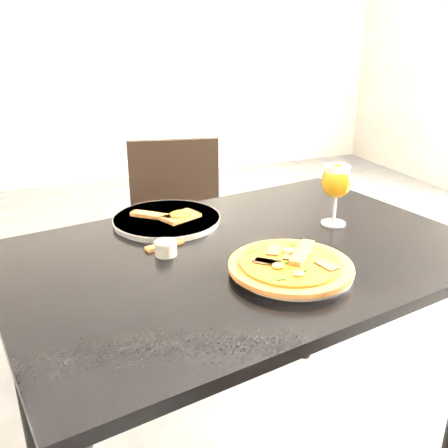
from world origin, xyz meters
name	(u,v)px	position (x,y,z in m)	size (l,w,h in m)	color
ground	(269,384)	(0.00, 0.00, 0.00)	(6.00, 6.00, 0.00)	#48484A
dining_table	(244,281)	(-0.26, -0.32, 0.66)	(1.32, 0.99, 0.75)	black
chair_far	(178,237)	(-0.21, 0.46, 0.47)	(0.47, 0.47, 0.86)	black
plate_main	(293,269)	(-0.20, -0.47, 0.76)	(0.28, 0.28, 0.01)	silver
pizza	(291,264)	(-0.21, -0.48, 0.77)	(0.29, 0.29, 0.03)	brown
plate_second	(167,220)	(-0.39, -0.06, 0.76)	(0.31, 0.31, 0.02)	silver
crust_scraps	(171,216)	(-0.38, -0.07, 0.77)	(0.19, 0.15, 0.01)	brown
loose_crust	(165,245)	(-0.44, -0.22, 0.75)	(0.11, 0.02, 0.01)	brown
sauce_cup	(166,248)	(-0.45, -0.27, 0.77)	(0.06, 0.06, 0.04)	beige
beer_glass	(337,182)	(0.05, -0.25, 0.88)	(0.09, 0.09, 0.18)	silver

